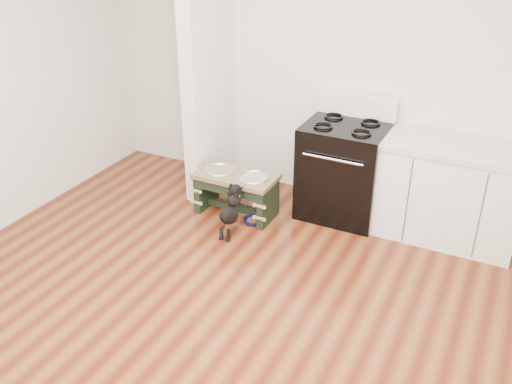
% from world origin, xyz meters
% --- Properties ---
extents(ground, '(5.00, 5.00, 0.00)m').
position_xyz_m(ground, '(0.00, 0.00, 0.00)').
color(ground, '#4B1B0D').
rests_on(ground, ground).
extents(room_shell, '(5.00, 5.00, 5.00)m').
position_xyz_m(room_shell, '(0.00, 0.00, 1.62)').
color(room_shell, silver).
rests_on(room_shell, ground).
extents(partition_wall, '(0.15, 0.80, 2.70)m').
position_xyz_m(partition_wall, '(-1.18, 2.10, 1.35)').
color(partition_wall, silver).
rests_on(partition_wall, ground).
extents(oven_range, '(0.76, 0.69, 1.14)m').
position_xyz_m(oven_range, '(0.25, 2.16, 0.48)').
color(oven_range, black).
rests_on(oven_range, ground).
extents(cabinet_run, '(1.24, 0.64, 0.91)m').
position_xyz_m(cabinet_run, '(1.23, 2.18, 0.45)').
color(cabinet_run, white).
rests_on(cabinet_run, ground).
extents(dog_feeder, '(0.78, 0.42, 0.44)m').
position_xyz_m(dog_feeder, '(-0.66, 1.68, 0.30)').
color(dog_feeder, black).
rests_on(dog_feeder, ground).
extents(puppy, '(0.14, 0.40, 0.48)m').
position_xyz_m(puppy, '(-0.52, 1.33, 0.26)').
color(puppy, black).
rests_on(puppy, ground).
extents(floor_bowl, '(0.21, 0.21, 0.05)m').
position_xyz_m(floor_bowl, '(-0.43, 1.58, 0.03)').
color(floor_bowl, '#0B1152').
rests_on(floor_bowl, ground).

